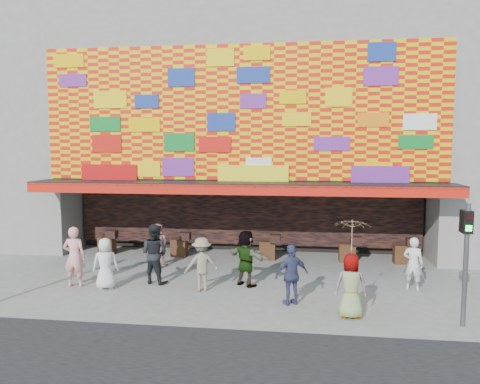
# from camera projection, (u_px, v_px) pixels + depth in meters

# --- Properties ---
(ground) EXTENTS (90.00, 90.00, 0.00)m
(ground) POSITION_uv_depth(u_px,v_px,m) (222.00, 296.00, 13.64)
(ground) COLOR slate
(ground) RESTS_ON ground
(shop_building) EXTENTS (15.20, 9.40, 10.00)m
(shop_building) POSITION_uv_depth(u_px,v_px,m) (252.00, 126.00, 21.19)
(shop_building) COLOR gray
(shop_building) RESTS_ON ground
(signal_right) EXTENTS (0.22, 0.20, 3.00)m
(signal_right) POSITION_uv_depth(u_px,v_px,m) (466.00, 251.00, 11.16)
(signal_right) COLOR #59595B
(signal_right) RESTS_ON ground
(ped_a) EXTENTS (0.89, 0.73, 1.57)m
(ped_a) POSITION_uv_depth(u_px,v_px,m) (105.00, 264.00, 14.23)
(ped_a) COLOR silver
(ped_a) RESTS_ON ground
(ped_b) EXTENTS (0.73, 0.53, 1.88)m
(ped_b) POSITION_uv_depth(u_px,v_px,m) (74.00, 257.00, 14.47)
(ped_b) COLOR pink
(ped_b) RESTS_ON ground
(ped_c) EXTENTS (1.08, 0.93, 1.90)m
(ped_c) POSITION_uv_depth(u_px,v_px,m) (154.00, 253.00, 14.83)
(ped_c) COLOR black
(ped_c) RESTS_ON ground
(ped_d) EXTENTS (1.19, 0.92, 1.62)m
(ped_d) POSITION_uv_depth(u_px,v_px,m) (202.00, 264.00, 14.05)
(ped_d) COLOR gray
(ped_d) RESTS_ON ground
(ped_e) EXTENTS (1.06, 0.84, 1.68)m
(ped_e) POSITION_uv_depth(u_px,v_px,m) (292.00, 275.00, 12.80)
(ped_e) COLOR #373C61
(ped_e) RESTS_ON ground
(ped_f) EXTENTS (1.64, 1.34, 1.75)m
(ped_f) POSITION_uv_depth(u_px,v_px,m) (246.00, 258.00, 14.53)
(ped_f) COLOR gray
(ped_f) RESTS_ON ground
(ped_g) EXTENTS (0.82, 0.54, 1.66)m
(ped_g) POSITION_uv_depth(u_px,v_px,m) (351.00, 286.00, 11.81)
(ped_g) COLOR gray
(ped_g) RESTS_ON ground
(ped_h) EXTENTS (0.69, 0.58, 1.62)m
(ped_h) POSITION_uv_depth(u_px,v_px,m) (413.00, 264.00, 14.11)
(ped_h) COLOR silver
(ped_h) RESTS_ON ground
(ped_i) EXTENTS (0.76, 0.60, 1.55)m
(ped_i) POSITION_uv_depth(u_px,v_px,m) (158.00, 245.00, 16.96)
(ped_i) COLOR pink
(ped_i) RESTS_ON ground
(parasol) EXTENTS (0.97, 0.99, 1.78)m
(parasol) POSITION_uv_depth(u_px,v_px,m) (352.00, 236.00, 11.68)
(parasol) COLOR #D2B684
(parasol) RESTS_ON ground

